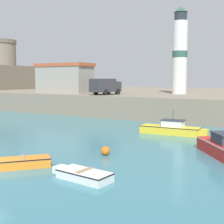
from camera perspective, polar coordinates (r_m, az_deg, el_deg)
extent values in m
cube|color=gray|center=(55.72, 15.17, 2.16)|extent=(120.00, 40.00, 2.89)
cube|color=red|center=(22.17, 19.73, -6.47)|extent=(4.39, 5.08, 0.88)
cube|color=white|center=(22.09, 19.76, -5.45)|extent=(4.43, 5.13, 0.07)
cube|color=white|center=(16.29, -5.07, -11.46)|extent=(2.98, 1.59, 0.46)
cube|color=white|center=(17.43, -9.37, -10.34)|extent=(0.65, 0.76, 0.39)
cube|color=black|center=(16.23, -5.07, -10.82)|extent=(3.01, 1.60, 0.07)
cube|color=#997F5B|center=(16.21, -5.08, -10.55)|extent=(0.32, 1.10, 0.08)
cube|color=orange|center=(19.09, -16.01, -8.89)|extent=(2.98, 3.10, 0.55)
cube|color=black|center=(19.03, -16.04, -8.20)|extent=(3.01, 3.13, 0.07)
cube|color=#997F5B|center=(19.01, -16.04, -7.97)|extent=(0.87, 0.82, 0.08)
cube|color=yellow|center=(29.48, 10.55, -3.28)|extent=(5.54, 1.87, 0.72)
cube|color=yellow|center=(28.76, 16.47, -3.67)|extent=(0.76, 0.91, 0.61)
cube|color=black|center=(29.43, 10.56, -2.67)|extent=(5.60, 1.89, 0.07)
cube|color=silver|center=(29.31, 11.09, -2.09)|extent=(1.97, 1.29, 0.56)
cube|color=#2D333D|center=(29.26, 11.10, -1.47)|extent=(2.14, 1.38, 0.08)
cylinder|color=black|center=(29.20, 11.12, -0.52)|extent=(0.04, 0.04, 0.90)
sphere|color=orange|center=(21.13, -1.20, -7.09)|extent=(0.61, 0.61, 0.61)
cube|color=#685E4F|center=(71.17, -19.74, 5.94)|extent=(12.71, 12.71, 4.78)
cylinder|color=gray|center=(71.21, -19.81, 7.84)|extent=(6.74, 6.74, 9.50)
cylinder|color=silver|center=(46.46, 12.29, 9.65)|extent=(2.07, 2.07, 10.35)
cylinder|color=#2D5647|center=(46.50, 12.30, 10.29)|extent=(2.14, 2.14, 0.90)
cylinder|color=#262D33|center=(47.18, 12.46, 16.67)|extent=(1.76, 1.76, 1.20)
cone|color=#2D5647|center=(47.37, 12.49, 17.85)|extent=(1.97, 1.97, 0.80)
cube|color=gray|center=(48.45, -8.66, 5.81)|extent=(8.23, 4.05, 4.00)
cube|color=#B25133|center=(48.49, -8.71, 8.47)|extent=(8.64, 4.25, 0.50)
cube|color=#333338|center=(42.77, -1.71, 4.90)|extent=(2.85, 3.63, 1.80)
cube|color=#333338|center=(44.21, 0.23, 4.69)|extent=(2.27, 1.77, 1.40)
cube|color=#334756|center=(44.52, 0.64, 4.95)|extent=(1.77, 0.58, 0.70)
cylinder|color=black|center=(44.83, -0.73, 3.81)|extent=(0.48, 0.84, 0.80)
cylinder|color=black|center=(43.50, 1.02, 3.74)|extent=(0.48, 0.84, 0.80)
cylinder|color=black|center=(43.22, -2.96, 3.72)|extent=(0.48, 0.84, 0.80)
cylinder|color=black|center=(41.84, -1.21, 3.64)|extent=(0.48, 0.84, 0.80)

